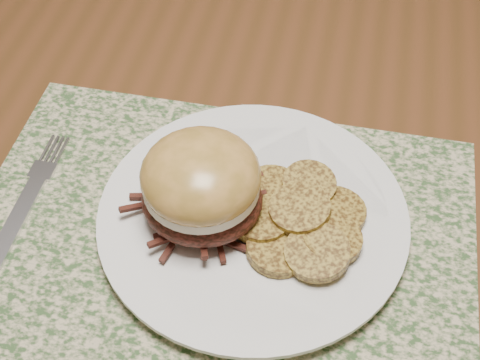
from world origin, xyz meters
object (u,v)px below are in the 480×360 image
dining_table (54,80)px  dinner_plate (253,218)px  pork_sandwich (201,185)px  fork (22,211)px

dining_table → dinner_plate: (0.30, -0.23, 0.09)m
dinner_plate → pork_sandwich: 0.06m
dining_table → dinner_plate: 0.39m
dinner_plate → fork: (-0.21, -0.03, -0.01)m
dining_table → dinner_plate: size_ratio=5.77×
dinner_plate → fork: dinner_plate is taller
pork_sandwich → fork: bearing=-171.9°
dinner_plate → pork_sandwich: bearing=-167.0°
dining_table → pork_sandwich: (0.26, -0.24, 0.14)m
fork → pork_sandwich: bearing=7.2°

